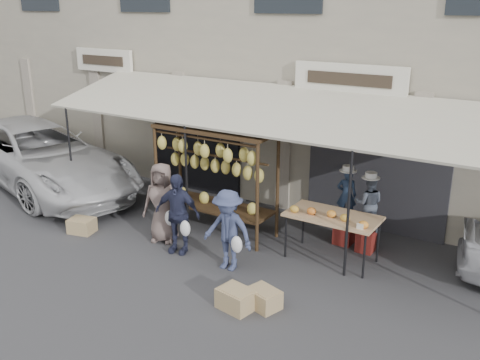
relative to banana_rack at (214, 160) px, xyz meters
The scene contains 16 objects.
ground_plane 2.25m from the banana_rack, 69.30° to the right, with size 90.00×90.00×0.00m, color #2D2D30.
shophouse 5.43m from the banana_rack, 83.47° to the left, with size 24.00×6.15×7.30m.
awning 1.39m from the banana_rack, 52.95° to the left, with size 10.00×2.35×2.92m.
banana_rack is the anchor object (origin of this frame).
produce_table 2.71m from the banana_rack, ahead, with size 1.70×0.90×1.04m.
vendor_left 2.75m from the banana_rack, 19.47° to the left, with size 0.39×0.25×1.06m, color #1C2A41.
vendor_right 3.20m from the banana_rack, 14.50° to the left, with size 0.53×0.41×1.09m, color #444C5A.
customer_left 1.35m from the banana_rack, 122.94° to the right, with size 0.80×0.52×1.64m, color #63524D.
customer_mid 1.41m from the banana_rack, 91.50° to the right, with size 0.93×0.39×1.58m, color #252842.
customer_right 1.90m from the banana_rack, 46.57° to the right, with size 0.98×0.56×1.51m, color #373F62.
stool_left 3.01m from the banana_rack, 19.47° to the left, with size 0.36×0.36×0.50m, color maroon.
stool_right 3.42m from the banana_rack, 14.50° to the left, with size 0.32×0.32×0.45m, color maroon.
crate_near_a 3.38m from the banana_rack, 48.49° to the right, with size 0.55×0.42×0.33m, color tan.
crate_near_b 3.44m from the banana_rack, 40.49° to the right, with size 0.51×0.39×0.31m, color tan.
crate_far 3.14m from the banana_rack, 145.98° to the right, with size 0.51×0.39×0.31m, color tan.
van 6.07m from the banana_rack, behind, with size 2.55×5.53×2.30m, color silver.
Camera 1 is at (5.52, -7.01, 4.60)m, focal length 40.00 mm.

